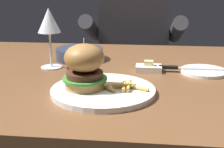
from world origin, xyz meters
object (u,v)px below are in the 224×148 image
at_px(wine_glass, 49,23).
at_px(bread_plate, 204,71).
at_px(table_knife, 188,68).
at_px(burger_sandwich, 85,66).
at_px(diner_person, 133,66).
at_px(soup_bowl, 79,53).
at_px(butter_dish, 149,68).
at_px(main_plate, 103,91).

height_order(wine_glass, bread_plate, wine_glass).
bearing_deg(table_knife, wine_glass, 179.33).
height_order(burger_sandwich, wine_glass, wine_glass).
distance_m(bread_plate, diner_person, 0.77).
bearing_deg(soup_bowl, diner_person, 72.66).
height_order(wine_glass, soup_bowl, wine_glass).
xyz_separation_m(bread_plate, diner_person, (-0.25, 0.70, -0.18)).
xyz_separation_m(table_knife, diner_person, (-0.20, 0.70, -0.19)).
distance_m(burger_sandwich, wine_glass, 0.29).
bearing_deg(butter_dish, diner_person, 96.28).
distance_m(main_plate, soup_bowl, 0.38).
bearing_deg(bread_plate, wine_glass, 179.38).
xyz_separation_m(bread_plate, soup_bowl, (-0.43, 0.13, 0.02)).
distance_m(burger_sandwich, diner_person, 0.96).
bearing_deg(butter_dish, burger_sandwich, -127.12).
distance_m(wine_glass, table_knife, 0.47).
distance_m(main_plate, table_knife, 0.33).
xyz_separation_m(wine_glass, soup_bowl, (0.07, 0.12, -0.13)).
xyz_separation_m(bread_plate, butter_dish, (-0.18, -0.00, 0.01)).
distance_m(main_plate, wine_glass, 0.34).
xyz_separation_m(wine_glass, bread_plate, (0.50, -0.01, -0.15)).
bearing_deg(burger_sandwich, main_plate, 1.75).
bearing_deg(burger_sandwich, soup_bowl, 104.47).
xyz_separation_m(main_plate, burger_sandwich, (-0.05, -0.00, 0.07)).
distance_m(butter_dish, soup_bowl, 0.29).
height_order(soup_bowl, diner_person, diner_person).
relative_size(main_plate, soup_bowl, 1.57).
bearing_deg(table_knife, burger_sandwich, -142.46).
relative_size(table_knife, diner_person, 0.19).
xyz_separation_m(burger_sandwich, wine_glass, (-0.16, 0.23, 0.08)).
xyz_separation_m(burger_sandwich, bread_plate, (0.34, 0.22, -0.07)).
height_order(main_plate, butter_dish, butter_dish).
bearing_deg(burger_sandwich, butter_dish, 52.88).
bearing_deg(table_knife, butter_dish, -178.26).
distance_m(burger_sandwich, butter_dish, 0.28).
relative_size(bread_plate, table_knife, 0.65).
height_order(table_knife, soup_bowl, soup_bowl).
relative_size(main_plate, burger_sandwich, 2.09).
distance_m(wine_glass, soup_bowl, 0.19).
distance_m(burger_sandwich, soup_bowl, 0.37).
relative_size(wine_glass, soup_bowl, 1.15).
bearing_deg(main_plate, table_knife, 42.39).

